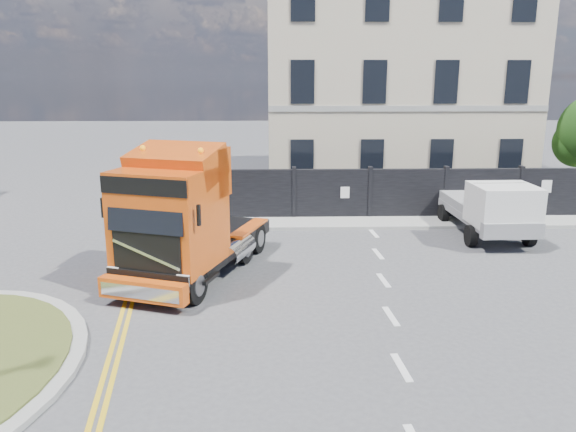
{
  "coord_description": "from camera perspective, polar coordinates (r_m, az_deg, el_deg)",
  "views": [
    {
      "loc": [
        0.18,
        -12.65,
        5.53
      ],
      "look_at": [
        0.58,
        2.29,
        1.8
      ],
      "focal_mm": 35.0,
      "sensor_mm": 36.0,
      "label": 1
    }
  ],
  "objects": [
    {
      "name": "ground",
      "position": [
        13.81,
        -2.19,
        -9.61
      ],
      "size": [
        120.0,
        120.0,
        0.0
      ],
      "primitive_type": "plane",
      "color": "#424244",
      "rests_on": "ground"
    },
    {
      "name": "hoarding_fence",
      "position": [
        23.02,
        14.57,
        2.2
      ],
      "size": [
        18.8,
        0.25,
        2.0
      ],
      "color": "black",
      "rests_on": "ground"
    },
    {
      "name": "georgian_building",
      "position": [
        29.73,
        10.06,
        14.26
      ],
      "size": [
        12.3,
        10.3,
        12.8
      ],
      "color": "#B7AE91",
      "rests_on": "ground"
    },
    {
      "name": "pavement_far",
      "position": [
        22.24,
        13.68,
        -0.64
      ],
      "size": [
        20.0,
        1.6,
        0.12
      ],
      "primitive_type": "cube",
      "color": "gray",
      "rests_on": "ground"
    },
    {
      "name": "truck",
      "position": [
        15.45,
        -10.78,
        -0.77
      ],
      "size": [
        4.17,
        6.58,
        3.7
      ],
      "rotation": [
        0.0,
        0.0,
        -0.33
      ],
      "color": "black",
      "rests_on": "ground"
    },
    {
      "name": "flatbed_pickup",
      "position": [
        20.4,
        20.31,
        0.62
      ],
      "size": [
        2.23,
        5.01,
        2.07
      ],
      "rotation": [
        0.0,
        0.0,
        0.02
      ],
      "color": "slate",
      "rests_on": "ground"
    }
  ]
}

